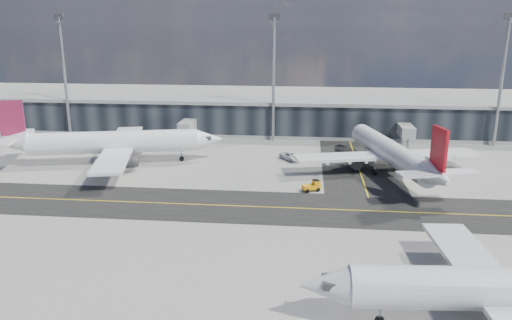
% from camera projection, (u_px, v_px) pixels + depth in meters
% --- Properties ---
extents(ground, '(300.00, 300.00, 0.00)m').
position_uv_depth(ground, '(249.00, 216.00, 71.82)').
color(ground, gray).
rests_on(ground, ground).
extents(taxiway_lanes, '(180.00, 63.00, 0.03)m').
position_uv_depth(taxiway_lanes, '(281.00, 193.00, 81.71)').
color(taxiway_lanes, black).
rests_on(taxiway_lanes, ground).
extents(terminal_concourse, '(152.00, 19.80, 8.80)m').
position_uv_depth(terminal_concourse, '(275.00, 118.00, 123.35)').
color(terminal_concourse, black).
rests_on(terminal_concourse, ground).
extents(floodlight_masts, '(102.50, 0.70, 28.90)m').
position_uv_depth(floodlight_masts, '(274.00, 74.00, 113.63)').
color(floodlight_masts, gray).
rests_on(floodlight_masts, ground).
extents(airliner_af, '(43.21, 37.12, 12.90)m').
position_uv_depth(airliner_af, '(110.00, 142.00, 97.51)').
color(airliner_af, white).
rests_on(airliner_af, ground).
extents(airliner_redtail, '(34.93, 40.63, 12.16)m').
position_uv_depth(airliner_redtail, '(391.00, 153.00, 90.93)').
color(airliner_redtail, white).
rests_on(airliner_redtail, ground).
extents(baggage_tug, '(3.21, 2.44, 1.82)m').
position_uv_depth(baggage_tug, '(313.00, 186.00, 82.36)').
color(baggage_tug, '#FFA90D').
rests_on(baggage_tug, ground).
extents(service_van, '(5.61, 6.16, 1.60)m').
position_uv_depth(service_van, '(292.00, 156.00, 100.72)').
color(service_van, white).
rests_on(service_van, ground).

